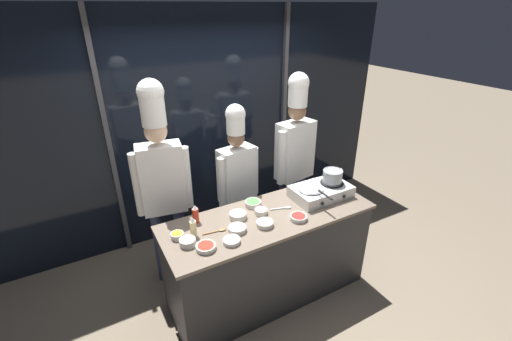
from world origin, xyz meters
The scene contains 23 objects.
ground_plane centered at (0.00, 0.00, 0.00)m, with size 24.00×24.00×0.00m, color #7F705B.
window_wall_back centered at (0.00, 1.49, 1.35)m, with size 5.17×0.09×2.70m.
demo_counter centered at (0.00, 0.00, 0.47)m, with size 1.98×0.71×0.94m.
portable_stove centered at (0.62, 0.04, 1.00)m, with size 0.58×0.38×0.13m.
frying_pan centered at (0.49, 0.04, 1.09)m, with size 0.25×0.44×0.05m.
stock_pot centered at (0.76, 0.04, 1.13)m, with size 0.22×0.20×0.13m.
squeeze_bottle_chili centered at (-0.62, 0.23, 1.02)m, with size 0.06×0.06×0.17m.
squeeze_bottle_oil centered at (-0.71, 0.04, 1.03)m, with size 0.06×0.06×0.19m.
prep_bowl_bean_sprouts centered at (-0.36, -0.07, 0.96)m, with size 0.16×0.16×0.04m.
prep_bowl_bell_pepper centered at (0.19, -0.18, 0.96)m, with size 0.16×0.16×0.04m.
prep_bowl_carrots centered at (-0.84, 0.08, 0.97)m, with size 0.11×0.11×0.05m.
prep_bowl_garlic centered at (-0.05, 0.06, 0.97)m, with size 0.12×0.12×0.05m.
prep_bowl_chili_flakes centered at (-0.69, -0.17, 0.96)m, with size 0.16×0.16×0.04m.
prep_bowl_scallions centered at (-0.05, 0.22, 0.97)m, with size 0.16×0.16×0.05m.
prep_bowl_shrimp centered at (-0.12, -0.12, 0.96)m, with size 0.15×0.15×0.05m.
prep_bowl_chicken centered at (-0.47, -0.19, 0.96)m, with size 0.14×0.14×0.04m.
prep_bowl_rice centered at (-0.27, 0.10, 0.97)m, with size 0.16×0.16×0.06m.
prep_bowl_noodles centered at (-0.79, -0.04, 0.97)m, with size 0.13×0.13×0.06m.
serving_spoon_slotted centered at (-0.50, 0.00, 0.94)m, with size 0.21×0.05×0.02m.
serving_spoon_solid centered at (0.19, 0.03, 0.94)m, with size 0.21×0.09×0.02m.
chef_head centered at (-0.76, 0.70, 1.26)m, with size 0.53×0.28×2.13m.
chef_sous centered at (0.02, 0.69, 1.06)m, with size 0.51×0.27×1.81m.
chef_line centered at (0.76, 0.69, 1.20)m, with size 0.57×0.30×2.05m.
Camera 1 is at (-1.39, -2.23, 2.67)m, focal length 24.00 mm.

